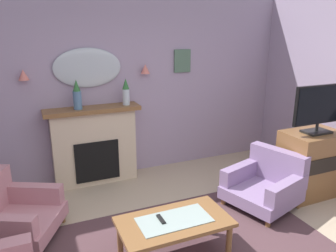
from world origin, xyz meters
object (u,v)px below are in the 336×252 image
object	(u,v)px
coffee_table	(174,225)
framed_picture	(182,61)
armchair_near_fireplace	(266,183)
mantel_vase_left	(77,96)
wall_mirror	(88,68)
tv_remote	(161,219)
mantel_vase_right	(126,92)
armchair_in_corner	(10,213)
wall_sconce_left	(23,75)
wall_sconce_right	(145,69)
tv_flatscreen	(320,108)
tv_cabinet	(311,163)
fireplace	(95,146)

from	to	relation	value
coffee_table	framed_picture	bearing A→B (deg)	62.77
armchair_near_fireplace	mantel_vase_left	bearing A→B (deg)	144.10
wall_mirror	tv_remote	world-z (taller)	wall_mirror
coffee_table	armchair_near_fireplace	world-z (taller)	armchair_near_fireplace
mantel_vase_right	framed_picture	world-z (taller)	framed_picture
wall_mirror	armchair_in_corner	distance (m)	2.17
framed_picture	tv_remote	world-z (taller)	framed_picture
mantel_vase_left	wall_mirror	xyz separation A→B (m)	(0.20, 0.17, 0.36)
tv_remote	wall_mirror	bearing A→B (deg)	96.27
tv_remote	wall_sconce_left	bearing A→B (deg)	117.26
wall_mirror	coffee_table	size ratio (longest dim) A/B	0.87
framed_picture	wall_mirror	bearing A→B (deg)	-179.62
mantel_vase_right	wall_sconce_right	bearing A→B (deg)	18.92
framed_picture	armchair_near_fireplace	xyz separation A→B (m)	(0.41, -1.71, -1.44)
wall_sconce_left	armchair_in_corner	world-z (taller)	wall_sconce_left
framed_picture	tv_flatscreen	distance (m)	2.15
armchair_in_corner	tv_flatscreen	xyz separation A→B (m)	(3.83, -0.52, 0.94)
wall_sconce_left	wall_sconce_right	world-z (taller)	same
armchair_in_corner	tv_flatscreen	distance (m)	3.98
tv_remote	armchair_in_corner	xyz separation A→B (m)	(-1.38, 0.97, -0.15)
armchair_near_fireplace	tv_remote	bearing A→B (deg)	-164.63
tv_cabinet	wall_sconce_left	bearing A→B (deg)	155.09
wall_sconce_left	framed_picture	distance (m)	2.35
wall_sconce_left	armchair_near_fireplace	size ratio (longest dim) A/B	0.14
fireplace	wall_sconce_right	xyz separation A→B (m)	(0.85, 0.09, 1.09)
framed_picture	tv_cabinet	xyz separation A→B (m)	(1.18, -1.70, -1.30)
wall_sconce_left	armchair_near_fireplace	world-z (taller)	wall_sconce_left
coffee_table	armchair_near_fireplace	xyz separation A→B (m)	(1.55, 0.51, -0.08)
wall_sconce_right	tv_flatscreen	distance (m)	2.51
fireplace	mantel_vase_left	distance (m)	0.81
framed_picture	armchair_in_corner	world-z (taller)	framed_picture
wall_sconce_left	tv_cabinet	size ratio (longest dim) A/B	0.16
coffee_table	tv_cabinet	bearing A→B (deg)	12.51
wall_mirror	tv_cabinet	size ratio (longest dim) A/B	1.07
wall_sconce_right	tv_remote	distance (m)	2.51
wall_sconce_left	wall_sconce_right	distance (m)	1.70
framed_picture	tv_remote	bearing A→B (deg)	-120.19
tv_remote	armchair_in_corner	bearing A→B (deg)	144.88
fireplace	mantel_vase_left	xyz separation A→B (m)	(-0.20, -0.03, 0.78)
wall_mirror	wall_sconce_left	size ratio (longest dim) A/B	6.86
wall_sconce_right	tv_cabinet	xyz separation A→B (m)	(1.83, -1.64, -1.21)
tv_flatscreen	framed_picture	bearing A→B (deg)	124.48
wall_sconce_left	tv_remote	size ratio (longest dim) A/B	0.88
tv_remote	tv_flatscreen	bearing A→B (deg)	10.41
tv_remote	armchair_near_fireplace	world-z (taller)	armchair_near_fireplace
wall_sconce_right	mantel_vase_right	bearing A→B (deg)	-161.08
mantel_vase_right	framed_picture	size ratio (longest dim) A/B	1.10
armchair_near_fireplace	tv_flatscreen	xyz separation A→B (m)	(0.77, -0.01, 0.94)
fireplace	mantel_vase_right	bearing A→B (deg)	-3.24
wall_mirror	mantel_vase_right	bearing A→B (deg)	-18.78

